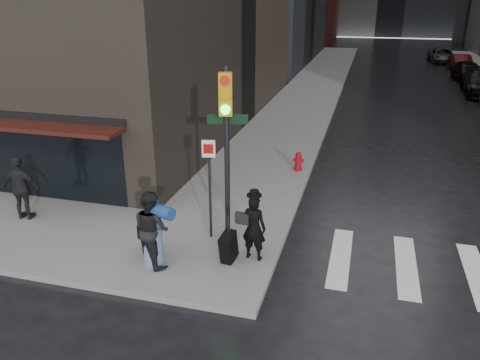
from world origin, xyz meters
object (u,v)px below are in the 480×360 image
Objects in this scene: man_overcoat at (249,231)px; man_jeans at (152,228)px; traffic_light at (225,133)px; parked_car_5 at (461,63)px; fire_hydrant at (298,162)px; parked_car_6 at (442,56)px; man_greycoat at (22,188)px; parked_car_4 at (468,71)px.

man_overcoat is 2.31m from man_jeans.
man_jeans is 2.89m from traffic_light.
man_overcoat is at bearing -129.63° from man_jeans.
man_jeans is at bearing -112.82° from parked_car_5.
fire_hydrant is (2.37, 7.41, -0.63)m from man_jeans.
man_jeans reaches higher than man_overcoat.
parked_car_5 is at bearing -78.69° from man_jeans.
man_overcoat is at bearing -91.87° from fire_hydrant.
parked_car_5 is at bearing -84.52° from parked_car_6.
traffic_light reaches higher than man_jeans.
man_overcoat is 37.43m from parked_car_5.
man_jeans is at bearing -141.60° from traffic_light.
fire_hydrant is at bearing -107.74° from parked_car_6.
man_greycoat reaches higher than man_overcoat.
parked_car_4 is (9.76, 30.41, -0.16)m from man_overcoat.
parked_car_6 is (10.10, 40.83, -2.39)m from traffic_light.
traffic_light is 36.95m from parked_car_5.
man_greycoat is 0.39× the size of parked_car_6.
man_greycoat reaches higher than parked_car_6.
parked_car_4 reaches higher than fire_hydrant.
fire_hydrant is (7.03, 6.13, -0.63)m from man_greycoat.
parked_car_6 is at bearing 63.50° from traffic_light.
man_greycoat is 0.45× the size of parked_car_5.
fire_hydrant is 25.65m from parked_car_4.
man_jeans is 2.65× the size of fire_hydrant.
man_jeans is 0.42× the size of parked_car_4.
traffic_light is at bearing -37.29° from man_overcoat.
man_greycoat is at bearing -138.93° from fire_hydrant.
traffic_light is 0.92× the size of parked_car_6.
man_overcoat is 6.62m from fire_hydrant.
man_jeans reaches higher than parked_car_4.
man_overcoat is at bearing -111.43° from parked_car_4.
man_jeans is at bearing 28.34° from man_overcoat.
parked_car_5 is (12.29, 36.84, -0.41)m from man_jeans.
fire_hydrant is (1.04, 5.78, -2.60)m from traffic_light.
man_greycoat is 39.39m from parked_car_5.
man_overcoat is at bearing -110.08° from parked_car_5.
man_greycoat is (-4.66, 1.29, -0.00)m from man_jeans.
man_jeans is 43.97m from parked_car_6.
man_overcoat is 0.38× the size of parked_car_6.
traffic_light is at bearing -111.67° from parked_car_5.
traffic_light reaches higher than man_overcoat.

